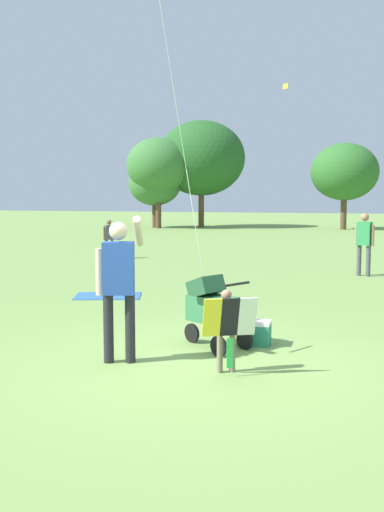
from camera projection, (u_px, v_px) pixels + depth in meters
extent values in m
plane|color=#75994C|center=(193.00, 364.00, 7.66)|extent=(120.00, 120.00, 0.00)
cylinder|color=brown|center=(155.00, 216.00, 37.93)|extent=(0.36, 0.36, 1.47)
ellipsoid|color=#387033|center=(155.00, 183.00, 37.72)|extent=(3.35, 3.01, 2.85)
cylinder|color=brown|center=(158.00, 210.00, 37.25)|extent=(0.36, 0.36, 2.32)
ellipsoid|color=#387033|center=(158.00, 165.00, 36.97)|extent=(3.95, 3.56, 3.36)
cylinder|color=brown|center=(201.00, 210.00, 38.31)|extent=(0.36, 0.36, 2.16)
ellipsoid|color=#235623|center=(201.00, 158.00, 37.96)|extent=(5.56, 5.00, 4.73)
cylinder|color=brown|center=(343.00, 214.00, 35.99)|extent=(0.36, 0.36, 1.84)
ellipsoid|color=#2D6628|center=(345.00, 172.00, 35.72)|extent=(4.01, 3.61, 3.41)
cylinder|color=#7F705B|center=(232.00, 352.00, 7.29)|extent=(0.07, 0.07, 0.50)
cylinder|color=#7F705B|center=(220.00, 352.00, 7.27)|extent=(0.07, 0.07, 0.50)
cube|color=#284CA8|center=(226.00, 317.00, 7.24)|extent=(0.26, 0.21, 0.38)
cylinder|color=#A37556|center=(237.00, 318.00, 7.26)|extent=(0.05, 0.05, 0.33)
cylinder|color=#A37556|center=(215.00, 319.00, 7.22)|extent=(0.05, 0.05, 0.33)
sphere|color=#A37556|center=(226.00, 295.00, 7.21)|extent=(0.13, 0.13, 0.13)
cube|color=white|center=(247.00, 316.00, 7.09)|extent=(0.27, 0.24, 0.48)
cube|color=black|center=(230.00, 317.00, 7.06)|extent=(0.27, 0.24, 0.48)
cube|color=yellow|center=(212.00, 318.00, 7.02)|extent=(0.27, 0.24, 0.48)
cube|color=green|center=(230.00, 353.00, 7.08)|extent=(0.08, 0.04, 0.36)
cylinder|color=#232328|center=(108.00, 328.00, 7.68)|extent=(0.13, 0.13, 0.89)
cylinder|color=#232328|center=(130.00, 328.00, 7.69)|extent=(0.13, 0.13, 0.89)
cube|color=#284CA8|center=(119.00, 268.00, 7.60)|extent=(0.44, 0.34, 0.67)
cylinder|color=beige|center=(99.00, 272.00, 7.61)|extent=(0.10, 0.10, 0.59)
cylinder|color=beige|center=(138.00, 231.00, 7.70)|extent=(0.24, 0.55, 0.42)
sphere|color=beige|center=(118.00, 231.00, 7.55)|extent=(0.23, 0.23, 0.23)
cylinder|color=black|center=(192.00, 333.00, 8.74)|extent=(0.26, 0.18, 0.28)
cylinder|color=black|center=(219.00, 346.00, 7.99)|extent=(0.26, 0.18, 0.28)
cylinder|color=black|center=(245.00, 340.00, 8.34)|extent=(0.26, 0.18, 0.28)
cube|color=#337247|center=(212.00, 309.00, 8.39)|extent=(0.78, 0.71, 0.36)
cube|color=#235031|center=(206.00, 286.00, 8.46)|extent=(0.57, 0.57, 0.35)
cylinder|color=black|center=(237.00, 284.00, 8.02)|extent=(0.29, 0.43, 0.04)
cylinder|color=silver|center=(179.00, 126.00, 8.02)|extent=(0.67, 1.28, 6.12)
cube|color=#F4A319|center=(285.00, 86.00, 31.99)|extent=(0.29, 0.24, 0.35)
cylinder|color=#4C4C51|center=(112.00, 249.00, 19.95)|extent=(0.09, 0.09, 0.64)
cylinder|color=#4C4C51|center=(106.00, 249.00, 19.85)|extent=(0.09, 0.09, 0.64)
cube|color=#4C4C56|center=(109.00, 232.00, 19.84)|extent=(0.32, 0.32, 0.48)
cylinder|color=brown|center=(114.00, 233.00, 19.93)|extent=(0.07, 0.07, 0.43)
cylinder|color=brown|center=(104.00, 234.00, 19.76)|extent=(0.07, 0.07, 0.43)
sphere|color=brown|center=(109.00, 222.00, 19.81)|extent=(0.17, 0.17, 0.17)
cylinder|color=#4C4C51|center=(368.00, 261.00, 15.68)|extent=(0.12, 0.12, 0.81)
cylinder|color=#4C4C51|center=(359.00, 260.00, 15.84)|extent=(0.12, 0.12, 0.81)
cube|color=#2D8C4C|center=(364.00, 234.00, 15.68)|extent=(0.41, 0.34, 0.61)
cylinder|color=#A37556|center=(373.00, 236.00, 15.55)|extent=(0.09, 0.09, 0.54)
cylinder|color=#A37556|center=(356.00, 235.00, 15.82)|extent=(0.09, 0.09, 0.54)
sphere|color=#A37556|center=(365.00, 217.00, 15.64)|extent=(0.21, 0.21, 0.21)
cube|color=#3366B2|center=(108.00, 296.00, 12.68)|extent=(1.57, 1.28, 0.02)
cube|color=#288466|center=(255.00, 334.00, 8.61)|extent=(0.44, 0.32, 0.30)
cube|color=white|center=(255.00, 322.00, 8.60)|extent=(0.45, 0.33, 0.05)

